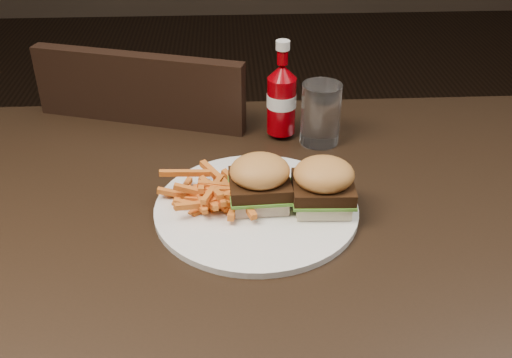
{
  "coord_description": "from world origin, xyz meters",
  "views": [
    {
      "loc": [
        -0.08,
        -0.71,
        1.26
      ],
      "look_at": [
        -0.04,
        0.03,
        0.8
      ],
      "focal_mm": 42.0,
      "sensor_mm": 36.0,
      "label": 1
    }
  ],
  "objects_px": {
    "dining_table": "(284,228)",
    "tumbler": "(321,114)",
    "plate": "(256,208)",
    "chair_far": "(187,205)",
    "ketchup_bottle": "(281,105)"
  },
  "relations": [
    {
      "from": "plate",
      "to": "ketchup_bottle",
      "type": "bearing_deg",
      "value": 76.49
    },
    {
      "from": "chair_far",
      "to": "ketchup_bottle",
      "type": "bearing_deg",
      "value": 145.72
    },
    {
      "from": "ketchup_bottle",
      "to": "tumbler",
      "type": "distance_m",
      "value": 0.07
    },
    {
      "from": "chair_far",
      "to": "ketchup_bottle",
      "type": "xyz_separation_m",
      "value": [
        0.2,
        -0.25,
        0.38
      ]
    },
    {
      "from": "ketchup_bottle",
      "to": "dining_table",
      "type": "bearing_deg",
      "value": -93.81
    },
    {
      "from": "tumbler",
      "to": "ketchup_bottle",
      "type": "bearing_deg",
      "value": 158.11
    },
    {
      "from": "plate",
      "to": "dining_table",
      "type": "bearing_deg",
      "value": -21.76
    },
    {
      "from": "dining_table",
      "to": "ketchup_bottle",
      "type": "relative_size",
      "value": 11.75
    },
    {
      "from": "tumbler",
      "to": "chair_far",
      "type": "bearing_deg",
      "value": 133.57
    },
    {
      "from": "dining_table",
      "to": "plate",
      "type": "distance_m",
      "value": 0.05
    },
    {
      "from": "dining_table",
      "to": "ketchup_bottle",
      "type": "distance_m",
      "value": 0.26
    },
    {
      "from": "ketchup_bottle",
      "to": "tumbler",
      "type": "bearing_deg",
      "value": -21.89
    },
    {
      "from": "dining_table",
      "to": "tumbler",
      "type": "xyz_separation_m",
      "value": [
        0.08,
        0.22,
        0.08
      ]
    },
    {
      "from": "chair_far",
      "to": "tumbler",
      "type": "height_order",
      "value": "tumbler"
    },
    {
      "from": "tumbler",
      "to": "plate",
      "type": "bearing_deg",
      "value": -120.43
    }
  ]
}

